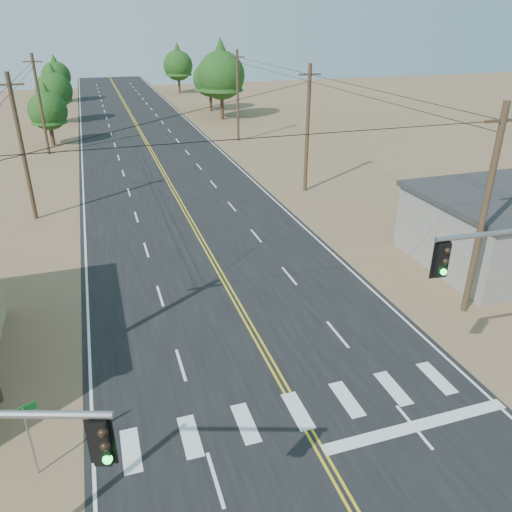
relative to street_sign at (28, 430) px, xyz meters
name	(u,v)px	position (x,y,z in m)	size (l,w,h in m)	color
road	(185,212)	(8.87, 22.00, -1.80)	(15.00, 200.00, 0.02)	black
utility_pole_left_mid	(22,148)	(-1.63, 24.00, 3.30)	(1.80, 0.30, 10.00)	#4C3826
utility_pole_left_far	(40,104)	(-1.63, 44.00, 3.30)	(1.80, 0.30, 10.00)	#4C3826
utility_pole_right_near	(484,213)	(19.37, 4.00, 3.30)	(1.80, 0.30, 10.00)	#4C3826
utility_pole_right_mid	(307,129)	(19.37, 24.00, 3.30)	(1.80, 0.30, 10.00)	#4C3826
utility_pole_right_far	(238,95)	(19.37, 44.00, 3.30)	(1.80, 0.30, 10.00)	#4C3826
street_sign	(28,430)	(0.00, 0.00, 0.00)	(0.75, 0.35, 2.71)	gray
tree_left_near	(47,107)	(-1.33, 48.07, 2.45)	(4.18, 4.18, 6.97)	#3F2D1E
tree_left_mid	(54,87)	(-1.08, 61.93, 3.01)	(4.73, 4.73, 7.89)	#3F2D1E
tree_left_far	(56,73)	(-1.49, 82.12, 2.95)	(4.68, 4.68, 7.80)	#3F2D1E
tree_right_near	(221,70)	(21.04, 57.95, 4.82)	(6.50, 6.50, 10.84)	#3F2D1E
tree_right_mid	(210,75)	(21.18, 65.56, 3.41)	(5.13, 5.13, 8.55)	#3F2D1E
tree_right_far	(178,62)	(20.13, 87.34, 3.78)	(5.49, 5.49, 9.15)	#3F2D1E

